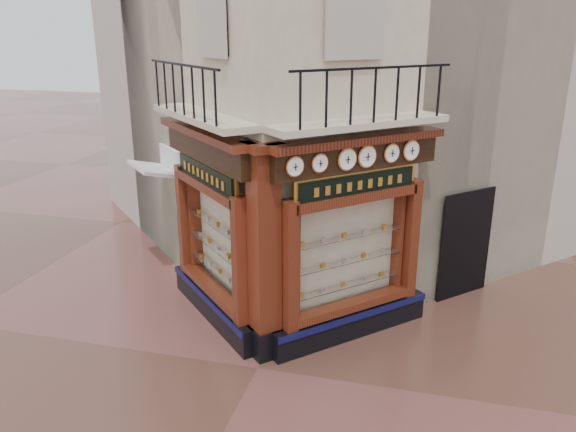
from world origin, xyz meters
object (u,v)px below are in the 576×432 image
(clock_d, at_px, (367,157))
(signboard_right, at_px, (358,184))
(clock_f, at_px, (411,150))
(corner_pilaster, at_px, (264,257))
(signboard_left, at_px, (206,174))
(awning, at_px, (161,273))
(clock_b, at_px, (320,163))
(clock_a, at_px, (295,167))
(clock_c, at_px, (347,159))
(clock_e, at_px, (391,153))

(clock_d, xyz_separation_m, signboard_right, (-0.14, 0.01, -0.52))
(clock_f, bearing_deg, corner_pilaster, 171.54)
(signboard_left, bearing_deg, awning, 3.78)
(clock_b, bearing_deg, awning, 105.18)
(corner_pilaster, xyz_separation_m, clock_a, (0.55, -0.05, 1.67))
(clock_c, xyz_separation_m, awning, (-4.86, 2.15, -3.62))
(clock_f, height_order, signboard_left, clock_f)
(corner_pilaster, distance_m, signboard_right, 2.12)
(clock_b, bearing_deg, signboard_right, 6.97)
(clock_c, bearing_deg, clock_f, -0.00)
(clock_b, height_order, clock_d, clock_d)
(clock_a, bearing_deg, clock_c, -0.00)
(clock_e, bearing_deg, clock_b, -180.00)
(corner_pilaster, xyz_separation_m, clock_e, (2.00, 1.40, 1.67))
(clock_a, height_order, awning, clock_a)
(signboard_left, bearing_deg, clock_f, -124.33)
(clock_c, height_order, signboard_right, clock_c)
(clock_a, bearing_deg, signboard_right, 4.54)
(clock_b, distance_m, clock_e, 1.56)
(clock_f, bearing_deg, signboard_right, 174.37)
(clock_a, relative_size, clock_c, 0.86)
(clock_d, bearing_deg, awning, 115.30)
(clock_c, distance_m, awning, 6.43)
(clock_a, relative_size, clock_d, 0.85)
(clock_a, bearing_deg, clock_b, 0.00)
(signboard_right, bearing_deg, clock_e, -9.60)
(signboard_left, relative_size, signboard_right, 1.01)
(clock_a, bearing_deg, signboard_left, 107.18)
(clock_f, height_order, signboard_right, clock_f)
(clock_d, relative_size, signboard_right, 0.21)
(clock_d, bearing_deg, clock_c, -180.00)
(corner_pilaster, height_order, clock_f, corner_pilaster)
(clock_f, distance_m, signboard_left, 3.90)
(clock_b, relative_size, signboard_left, 0.17)
(clock_d, bearing_deg, signboard_right, 130.20)
(clock_f, bearing_deg, clock_c, 180.00)
(corner_pilaster, distance_m, clock_a, 1.76)
(clock_d, relative_size, signboard_left, 0.21)
(awning, height_order, signboard_left, signboard_left)
(awning, bearing_deg, clock_e, -149.64)
(clock_a, relative_size, awning, 0.24)
(clock_c, height_order, clock_f, clock_c)
(corner_pilaster, distance_m, clock_b, 1.92)
(clock_f, relative_size, signboard_right, 0.20)
(clock_f, bearing_deg, awning, 124.22)
(clock_a, distance_m, clock_d, 1.49)
(clock_b, distance_m, awning, 6.28)
(clock_c, bearing_deg, awning, 111.07)
(clock_b, xyz_separation_m, signboard_right, (0.56, 0.72, -0.52))
(clock_f, bearing_deg, clock_d, 180.00)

